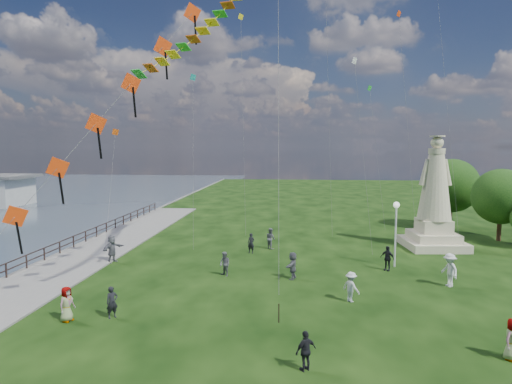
# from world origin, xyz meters

# --- Properties ---
(waterfront) EXTENTS (200.00, 200.00, 1.51)m
(waterfront) POSITION_xyz_m (-15.24, 8.99, -0.06)
(waterfront) COLOR #323F4B
(waterfront) RESTS_ON ground
(statue) EXTENTS (4.75, 4.75, 8.92)m
(statue) POSITION_xyz_m (12.27, 18.85, 3.37)
(statue) COLOR #BAB18C
(statue) RESTS_ON ground
(lamppost) EXTENTS (0.41, 0.41, 4.41)m
(lamppost) POSITION_xyz_m (7.93, 12.93, 3.18)
(lamppost) COLOR silver
(lamppost) RESTS_ON ground
(tree_row) EXTENTS (7.34, 12.22, 6.88)m
(tree_row) POSITION_xyz_m (17.71, 24.58, 3.91)
(tree_row) COLOR #382314
(tree_row) RESTS_ON ground
(person_0) EXTENTS (0.65, 0.65, 1.51)m
(person_0) POSITION_xyz_m (-7.35, 2.85, 0.76)
(person_0) COLOR black
(person_0) RESTS_ON ground
(person_1) EXTENTS (0.86, 0.84, 1.53)m
(person_1) POSITION_xyz_m (-3.12, 9.84, 0.76)
(person_1) COLOR #595960
(person_1) RESTS_ON ground
(person_2) EXTENTS (1.09, 1.10, 1.58)m
(person_2) POSITION_xyz_m (4.15, 6.02, 0.79)
(person_2) COLOR silver
(person_2) RESTS_ON ground
(person_3) EXTENTS (0.96, 0.88, 1.49)m
(person_3) POSITION_xyz_m (1.62, -1.15, 0.74)
(person_3) COLOR black
(person_3) RESTS_ON ground
(person_4) EXTENTS (0.92, 0.85, 1.61)m
(person_4) POSITION_xyz_m (9.40, 0.33, 0.81)
(person_4) COLOR #595960
(person_4) RESTS_ON ground
(person_5) EXTENTS (1.43, 1.96, 1.94)m
(person_5) POSITION_xyz_m (-11.48, 12.28, 0.97)
(person_5) COLOR #595960
(person_5) RESTS_ON ground
(person_6) EXTENTS (0.64, 0.51, 1.53)m
(person_6) POSITION_xyz_m (-2.07, 15.73, 0.77)
(person_6) COLOR black
(person_6) RESTS_ON ground
(person_7) EXTENTS (0.89, 0.94, 1.66)m
(person_7) POSITION_xyz_m (-0.68, 17.30, 0.83)
(person_7) COLOR #595960
(person_7) RESTS_ON ground
(person_8) EXTENTS (1.00, 1.39, 1.94)m
(person_8) POSITION_xyz_m (10.12, 9.01, 0.97)
(person_8) COLOR silver
(person_8) RESTS_ON ground
(person_9) EXTENTS (1.05, 0.98, 1.63)m
(person_9) POSITION_xyz_m (7.24, 11.97, 0.82)
(person_9) COLOR black
(person_9) RESTS_ON ground
(person_10) EXTENTS (0.71, 0.91, 1.63)m
(person_10) POSITION_xyz_m (-9.27, 2.29, 0.82)
(person_10) COLOR #595960
(person_10) RESTS_ON ground
(person_11) EXTENTS (1.03, 1.67, 1.67)m
(person_11) POSITION_xyz_m (1.11, 9.63, 0.84)
(person_11) COLOR #595960
(person_11) RESTS_ON ground
(red_kite_train) EXTENTS (9.46, 9.35, 15.87)m
(red_kite_train) POSITION_xyz_m (-7.86, 4.61, 9.83)
(red_kite_train) COLOR black
(red_kite_train) RESTS_ON ground
(small_kites) EXTENTS (28.30, 16.09, 31.46)m
(small_kites) POSITION_xyz_m (2.81, 23.57, 14.77)
(small_kites) COLOR #168981
(small_kites) RESTS_ON ground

